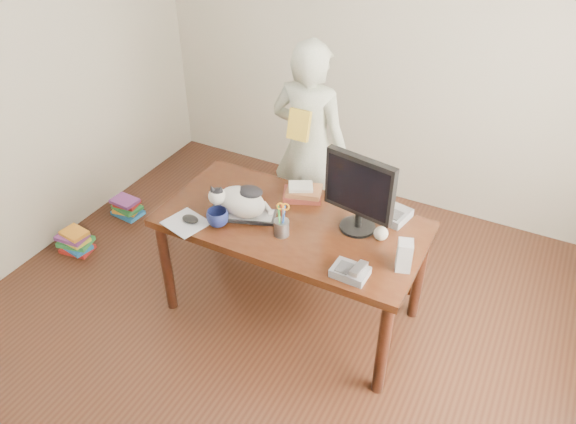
{
  "coord_description": "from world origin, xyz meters",
  "views": [
    {
      "loc": [
        1.23,
        -1.81,
        2.77
      ],
      "look_at": [
        0.0,
        0.55,
        0.85
      ],
      "focal_mm": 35.0,
      "sensor_mm": 36.0,
      "label": 1
    }
  ],
  "objects_px": {
    "pen_cup": "(282,226)",
    "mouse": "(190,219)",
    "desk": "(297,233)",
    "cat": "(239,201)",
    "monitor": "(359,190)",
    "coffee_mug": "(218,218)",
    "book_pile_b": "(127,207)",
    "book_pile_a": "(75,241)",
    "keyboard": "(242,215)",
    "person": "(309,147)",
    "book_stack": "(303,192)",
    "calculator": "(396,216)",
    "speaker": "(404,255)",
    "phone": "(351,271)",
    "baseball": "(381,233)"
  },
  "relations": [
    {
      "from": "monitor",
      "to": "baseball",
      "type": "xyz_separation_m",
      "value": [
        0.16,
        -0.02,
        -0.23
      ]
    },
    {
      "from": "pen_cup",
      "to": "mouse",
      "type": "relative_size",
      "value": 1.87
    },
    {
      "from": "mouse",
      "to": "person",
      "type": "height_order",
      "value": "person"
    },
    {
      "from": "speaker",
      "to": "desk",
      "type": "bearing_deg",
      "value": 148.16
    },
    {
      "from": "calculator",
      "to": "book_stack",
      "type": "bearing_deg",
      "value": -164.07
    },
    {
      "from": "baseball",
      "to": "book_stack",
      "type": "bearing_deg",
      "value": 163.17
    },
    {
      "from": "book_pile_a",
      "to": "mouse",
      "type": "bearing_deg",
      "value": -4.27
    },
    {
      "from": "pen_cup",
      "to": "person",
      "type": "height_order",
      "value": "person"
    },
    {
      "from": "desk",
      "to": "keyboard",
      "type": "relative_size",
      "value": 3.74
    },
    {
      "from": "mouse",
      "to": "calculator",
      "type": "relative_size",
      "value": 0.56
    },
    {
      "from": "book_stack",
      "to": "calculator",
      "type": "distance_m",
      "value": 0.6
    },
    {
      "from": "cat",
      "to": "monitor",
      "type": "xyz_separation_m",
      "value": [
        0.67,
        0.2,
        0.16
      ]
    },
    {
      "from": "cat",
      "to": "phone",
      "type": "xyz_separation_m",
      "value": [
        0.8,
        -0.19,
        -0.09
      ]
    },
    {
      "from": "speaker",
      "to": "book_stack",
      "type": "height_order",
      "value": "speaker"
    },
    {
      "from": "calculator",
      "to": "person",
      "type": "bearing_deg",
      "value": 160.53
    },
    {
      "from": "phone",
      "to": "book_stack",
      "type": "height_order",
      "value": "book_stack"
    },
    {
      "from": "calculator",
      "to": "book_pile_a",
      "type": "bearing_deg",
      "value": -156.13
    },
    {
      "from": "book_pile_a",
      "to": "person",
      "type": "bearing_deg",
      "value": 33.72
    },
    {
      "from": "pen_cup",
      "to": "book_pile_a",
      "type": "bearing_deg",
      "value": -178.17
    },
    {
      "from": "speaker",
      "to": "book_stack",
      "type": "distance_m",
      "value": 0.86
    },
    {
      "from": "mouse",
      "to": "coffee_mug",
      "type": "height_order",
      "value": "coffee_mug"
    },
    {
      "from": "keyboard",
      "to": "phone",
      "type": "height_order",
      "value": "phone"
    },
    {
      "from": "mouse",
      "to": "speaker",
      "type": "relative_size",
      "value": 0.68
    },
    {
      "from": "desk",
      "to": "mouse",
      "type": "distance_m",
      "value": 0.67
    },
    {
      "from": "person",
      "to": "book_pile_b",
      "type": "distance_m",
      "value": 1.68
    },
    {
      "from": "desk",
      "to": "monitor",
      "type": "xyz_separation_m",
      "value": [
        0.37,
        0.02,
        0.42
      ]
    },
    {
      "from": "coffee_mug",
      "to": "book_pile_b",
      "type": "distance_m",
      "value": 1.64
    },
    {
      "from": "monitor",
      "to": "person",
      "type": "distance_m",
      "value": 0.97
    },
    {
      "from": "coffee_mug",
      "to": "person",
      "type": "xyz_separation_m",
      "value": [
        0.11,
        1.03,
        -0.01
      ]
    },
    {
      "from": "mouse",
      "to": "book_stack",
      "type": "height_order",
      "value": "book_stack"
    },
    {
      "from": "cat",
      "to": "desk",
      "type": "bearing_deg",
      "value": 11.29
    },
    {
      "from": "desk",
      "to": "book_pile_a",
      "type": "xyz_separation_m",
      "value": [
        -1.75,
        -0.28,
        -0.51
      ]
    },
    {
      "from": "desk",
      "to": "person",
      "type": "relative_size",
      "value": 1.01
    },
    {
      "from": "coffee_mug",
      "to": "phone",
      "type": "height_order",
      "value": "coffee_mug"
    },
    {
      "from": "keyboard",
      "to": "cat",
      "type": "height_order",
      "value": "cat"
    },
    {
      "from": "book_stack",
      "to": "cat",
      "type": "bearing_deg",
      "value": -145.08
    },
    {
      "from": "phone",
      "to": "baseball",
      "type": "height_order",
      "value": "phone"
    },
    {
      "from": "mouse",
      "to": "phone",
      "type": "distance_m",
      "value": 1.03
    },
    {
      "from": "pen_cup",
      "to": "calculator",
      "type": "height_order",
      "value": "pen_cup"
    },
    {
      "from": "book_pile_a",
      "to": "keyboard",
      "type": "bearing_deg",
      "value": 4.12
    },
    {
      "from": "speaker",
      "to": "book_stack",
      "type": "bearing_deg",
      "value": 137.34
    },
    {
      "from": "speaker",
      "to": "mouse",
      "type": "bearing_deg",
      "value": 170.69
    },
    {
      "from": "pen_cup",
      "to": "mouse",
      "type": "height_order",
      "value": "pen_cup"
    },
    {
      "from": "monitor",
      "to": "speaker",
      "type": "distance_m",
      "value": 0.45
    },
    {
      "from": "monitor",
      "to": "book_pile_b",
      "type": "distance_m",
      "value": 2.31
    },
    {
      "from": "coffee_mug",
      "to": "book_pile_a",
      "type": "distance_m",
      "value": 1.55
    },
    {
      "from": "baseball",
      "to": "person",
      "type": "xyz_separation_m",
      "value": [
        -0.8,
        0.71,
        0.0
      ]
    },
    {
      "from": "coffee_mug",
      "to": "book_pile_b",
      "type": "height_order",
      "value": "coffee_mug"
    },
    {
      "from": "monitor",
      "to": "book_pile_a",
      "type": "relative_size",
      "value": 1.81
    },
    {
      "from": "coffee_mug",
      "to": "book_stack",
      "type": "distance_m",
      "value": 0.59
    }
  ]
}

